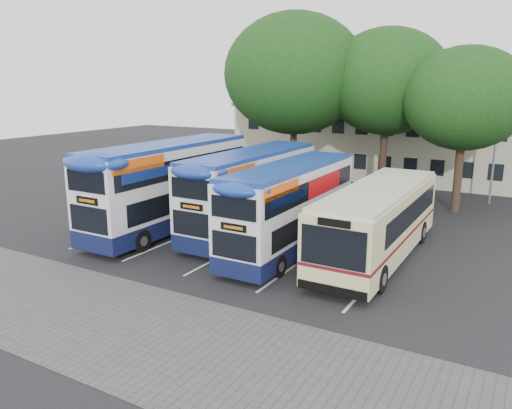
{
  "coord_description": "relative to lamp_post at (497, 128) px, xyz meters",
  "views": [
    {
      "loc": [
        8.6,
        -15.96,
        7.8
      ],
      "look_at": [
        -3.42,
        5.0,
        1.97
      ],
      "focal_mm": 35.0,
      "sensor_mm": 36.0,
      "label": 1
    }
  ],
  "objects": [
    {
      "name": "paving_strip",
      "position": [
        -8.0,
        -24.97,
        -5.08
      ],
      "size": [
        40.0,
        6.0,
        0.01
      ],
      "primitive_type": "cube",
      "color": "#595654",
      "rests_on": "ground"
    },
    {
      "name": "bus_dd_mid",
      "position": [
        -10.47,
        -13.53,
        -2.66
      ],
      "size": [
        2.56,
        10.58,
        4.41
      ],
      "color": "#10173E",
      "rests_on": "ground"
    },
    {
      "name": "lamp_post",
      "position": [
        0.0,
        0.0,
        0.0
      ],
      "size": [
        0.25,
        1.05,
        9.06
      ],
      "color": "gray",
      "rests_on": "ground"
    },
    {
      "name": "depot_building",
      "position": [
        -6.0,
        7.02,
        -1.93
      ],
      "size": [
        32.4,
        8.4,
        6.2
      ],
      "color": "#B7AF93",
      "rests_on": "ground"
    },
    {
      "name": "bay_lines",
      "position": [
        -9.75,
        -14.97,
        -5.08
      ],
      "size": [
        14.12,
        11.0,
        0.01
      ],
      "color": "silver",
      "rests_on": "ground"
    },
    {
      "name": "tree_right",
      "position": [
        -1.67,
        -3.29,
        1.88
      ],
      "size": [
        7.3,
        7.3,
        10.08
      ],
      "color": "black",
      "rests_on": "ground"
    },
    {
      "name": "bus_dd_left",
      "position": [
        -14.65,
        -15.19,
        -2.45
      ],
      "size": [
        2.78,
        11.46,
        4.78
      ],
      "color": "#10173E",
      "rests_on": "ground"
    },
    {
      "name": "tree_mid",
      "position": [
        -6.99,
        -1.24,
        2.89
      ],
      "size": [
        8.47,
        8.47,
        11.59
      ],
      "color": "black",
      "rests_on": "ground"
    },
    {
      "name": "bus_dd_right",
      "position": [
        -7.33,
        -15.27,
        -2.77
      ],
      "size": [
        2.45,
        10.09,
        4.2
      ],
      "color": "#10173E",
      "rests_on": "ground"
    },
    {
      "name": "bus_single",
      "position": [
        -3.43,
        -14.17,
        -3.18
      ],
      "size": [
        2.86,
        11.25,
        3.36
      ],
      "color": "beige",
      "rests_on": "ground"
    },
    {
      "name": "ground",
      "position": [
        -6.0,
        -19.97,
        -5.08
      ],
      "size": [
        120.0,
        120.0,
        0.0
      ],
      "primitive_type": "plane",
      "color": "black",
      "rests_on": "ground"
    },
    {
      "name": "tree_left",
      "position": [
        -13.26,
        -2.74,
        3.44
      ],
      "size": [
        10.08,
        10.08,
        12.81
      ],
      "color": "black",
      "rests_on": "ground"
    }
  ]
}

